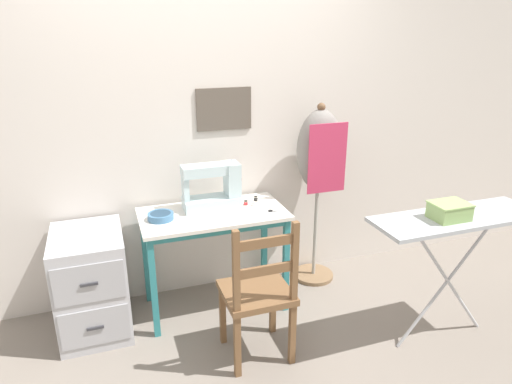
{
  "coord_description": "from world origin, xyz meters",
  "views": [
    {
      "loc": [
        -0.67,
        -2.55,
        1.92
      ],
      "look_at": [
        0.3,
        0.23,
        0.85
      ],
      "focal_mm": 32.0,
      "sensor_mm": 36.0,
      "label": 1
    }
  ],
  "objects_px": {
    "thread_spool_far_edge": "(256,199)",
    "ironing_board": "(457,224)",
    "filing_cabinet": "(92,283)",
    "storage_box": "(449,211)",
    "thread_spool_mid_table": "(253,204)",
    "wooden_chair": "(258,294)",
    "scissors": "(275,211)",
    "dress_form": "(319,158)",
    "fabric_bowl": "(161,216)",
    "thread_spool_near_machine": "(246,203)",
    "sewing_machine": "(215,188)"
  },
  "relations": [
    {
      "from": "sewing_machine",
      "to": "wooden_chair",
      "type": "xyz_separation_m",
      "value": [
        0.07,
        -0.7,
        -0.44
      ]
    },
    {
      "from": "thread_spool_near_machine",
      "to": "fabric_bowl",
      "type": "bearing_deg",
      "value": -174.23
    },
    {
      "from": "thread_spool_mid_table",
      "to": "wooden_chair",
      "type": "xyz_separation_m",
      "value": [
        -0.19,
        -0.64,
        -0.31
      ]
    },
    {
      "from": "fabric_bowl",
      "to": "filing_cabinet",
      "type": "height_order",
      "value": "fabric_bowl"
    },
    {
      "from": "ironing_board",
      "to": "dress_form",
      "type": "bearing_deg",
      "value": 114.77
    },
    {
      "from": "filing_cabinet",
      "to": "wooden_chair",
      "type": "bearing_deg",
      "value": -33.36
    },
    {
      "from": "thread_spool_near_machine",
      "to": "ironing_board",
      "type": "relative_size",
      "value": 0.03
    },
    {
      "from": "fabric_bowl",
      "to": "filing_cabinet",
      "type": "relative_size",
      "value": 0.24
    },
    {
      "from": "fabric_bowl",
      "to": "dress_form",
      "type": "height_order",
      "value": "dress_form"
    },
    {
      "from": "thread_spool_mid_table",
      "to": "storage_box",
      "type": "bearing_deg",
      "value": -43.91
    },
    {
      "from": "scissors",
      "to": "thread_spool_near_machine",
      "type": "height_order",
      "value": "thread_spool_near_machine"
    },
    {
      "from": "dress_form",
      "to": "scissors",
      "type": "bearing_deg",
      "value": -150.82
    },
    {
      "from": "wooden_chair",
      "to": "thread_spool_near_machine",
      "type": "bearing_deg",
      "value": 77.9
    },
    {
      "from": "thread_spool_far_edge",
      "to": "ironing_board",
      "type": "bearing_deg",
      "value": -44.79
    },
    {
      "from": "thread_spool_far_edge",
      "to": "wooden_chair",
      "type": "xyz_separation_m",
      "value": [
        -0.24,
        -0.72,
        -0.31
      ]
    },
    {
      "from": "fabric_bowl",
      "to": "scissors",
      "type": "distance_m",
      "value": 0.76
    },
    {
      "from": "sewing_machine",
      "to": "thread_spool_mid_table",
      "type": "bearing_deg",
      "value": -12.71
    },
    {
      "from": "ironing_board",
      "to": "thread_spool_near_machine",
      "type": "bearing_deg",
      "value": 139.39
    },
    {
      "from": "filing_cabinet",
      "to": "storage_box",
      "type": "relative_size",
      "value": 3.2
    },
    {
      "from": "thread_spool_mid_table",
      "to": "dress_form",
      "type": "xyz_separation_m",
      "value": [
        0.55,
        0.1,
        0.26
      ]
    },
    {
      "from": "thread_spool_far_edge",
      "to": "filing_cabinet",
      "type": "bearing_deg",
      "value": -174.79
    },
    {
      "from": "thread_spool_mid_table",
      "to": "scissors",
      "type": "bearing_deg",
      "value": -54.64
    },
    {
      "from": "thread_spool_mid_table",
      "to": "dress_form",
      "type": "height_order",
      "value": "dress_form"
    },
    {
      "from": "thread_spool_mid_table",
      "to": "thread_spool_far_edge",
      "type": "relative_size",
      "value": 0.94
    },
    {
      "from": "sewing_machine",
      "to": "thread_spool_mid_table",
      "type": "xyz_separation_m",
      "value": [
        0.26,
        -0.06,
        -0.13
      ]
    },
    {
      "from": "sewing_machine",
      "to": "ironing_board",
      "type": "xyz_separation_m",
      "value": [
        1.26,
        -0.92,
        -0.07
      ]
    },
    {
      "from": "thread_spool_far_edge",
      "to": "sewing_machine",
      "type": "bearing_deg",
      "value": -175.15
    },
    {
      "from": "sewing_machine",
      "to": "wooden_chair",
      "type": "height_order",
      "value": "sewing_machine"
    },
    {
      "from": "scissors",
      "to": "wooden_chair",
      "type": "relative_size",
      "value": 0.14
    },
    {
      "from": "storage_box",
      "to": "ironing_board",
      "type": "bearing_deg",
      "value": 10.73
    },
    {
      "from": "scissors",
      "to": "storage_box",
      "type": "height_order",
      "value": "storage_box"
    },
    {
      "from": "scissors",
      "to": "thread_spool_near_machine",
      "type": "bearing_deg",
      "value": 129.52
    },
    {
      "from": "filing_cabinet",
      "to": "ironing_board",
      "type": "height_order",
      "value": "ironing_board"
    },
    {
      "from": "thread_spool_mid_table",
      "to": "dress_form",
      "type": "relative_size",
      "value": 0.02
    },
    {
      "from": "thread_spool_near_machine",
      "to": "storage_box",
      "type": "bearing_deg",
      "value": -43.63
    },
    {
      "from": "dress_form",
      "to": "ironing_board",
      "type": "distance_m",
      "value": 1.08
    },
    {
      "from": "thread_spool_near_machine",
      "to": "storage_box",
      "type": "distance_m",
      "value": 1.33
    },
    {
      "from": "dress_form",
      "to": "storage_box",
      "type": "height_order",
      "value": "dress_form"
    },
    {
      "from": "fabric_bowl",
      "to": "thread_spool_mid_table",
      "type": "distance_m",
      "value": 0.65
    },
    {
      "from": "thread_spool_mid_table",
      "to": "storage_box",
      "type": "xyz_separation_m",
      "value": [
        0.91,
        -0.88,
        0.16
      ]
    },
    {
      "from": "fabric_bowl",
      "to": "ironing_board",
      "type": "distance_m",
      "value": 1.85
    },
    {
      "from": "wooden_chair",
      "to": "filing_cabinet",
      "type": "relative_size",
      "value": 1.34
    },
    {
      "from": "scissors",
      "to": "thread_spool_far_edge",
      "type": "relative_size",
      "value": 3.62
    },
    {
      "from": "thread_spool_near_machine",
      "to": "thread_spool_mid_table",
      "type": "bearing_deg",
      "value": -37.5
    },
    {
      "from": "thread_spool_mid_table",
      "to": "wooden_chair",
      "type": "relative_size",
      "value": 0.04
    },
    {
      "from": "fabric_bowl",
      "to": "scissors",
      "type": "height_order",
      "value": "fabric_bowl"
    },
    {
      "from": "sewing_machine",
      "to": "fabric_bowl",
      "type": "bearing_deg",
      "value": -167.73
    },
    {
      "from": "scissors",
      "to": "dress_form",
      "type": "relative_size",
      "value": 0.09
    },
    {
      "from": "thread_spool_near_machine",
      "to": "storage_box",
      "type": "relative_size",
      "value": 0.17
    },
    {
      "from": "wooden_chair",
      "to": "filing_cabinet",
      "type": "distance_m",
      "value": 1.12
    }
  ]
}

